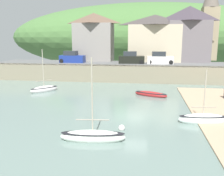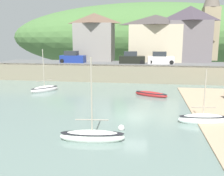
{
  "view_description": "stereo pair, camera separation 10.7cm",
  "coord_description": "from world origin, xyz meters",
  "px_view_note": "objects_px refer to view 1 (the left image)",
  "views": [
    {
      "loc": [
        1.08,
        -19.85,
        6.42
      ],
      "look_at": [
        -2.09,
        2.51,
        1.9
      ],
      "focal_mm": 40.11,
      "sensor_mm": 36.0,
      "label": 1
    },
    {
      "loc": [
        1.19,
        -19.84,
        6.42
      ],
      "look_at": [
        -2.09,
        2.51,
        1.9
      ],
      "focal_mm": 40.11,
      "sensor_mm": 36.0,
      "label": 2
    }
  ],
  "objects_px": {
    "waterfront_building_right": "(189,34)",
    "parked_car_near_slipway": "(72,58)",
    "church_with_spire": "(210,19)",
    "mooring_buoy": "(122,128)",
    "sailboat_white_hull": "(93,136)",
    "parked_car_by_wall": "(131,58)",
    "motorboat_with_cabin": "(151,94)",
    "waterfront_building_centre": "(154,38)",
    "parked_car_end_of_row": "(160,59)",
    "dinghy_open_wooden": "(203,119)",
    "waterfront_building_left": "(94,37)",
    "sailboat_nearest_shore": "(44,89)"
  },
  "relations": [
    {
      "from": "parked_car_end_of_row",
      "to": "mooring_buoy",
      "type": "bearing_deg",
      "value": -100.81
    },
    {
      "from": "waterfront_building_left",
      "to": "waterfront_building_centre",
      "type": "distance_m",
      "value": 10.79
    },
    {
      "from": "sailboat_nearest_shore",
      "to": "parked_car_by_wall",
      "type": "height_order",
      "value": "sailboat_nearest_shore"
    },
    {
      "from": "parked_car_near_slipway",
      "to": "waterfront_building_right",
      "type": "bearing_deg",
      "value": 16.03
    },
    {
      "from": "waterfront_building_right",
      "to": "parked_car_near_slipway",
      "type": "bearing_deg",
      "value": -166.89
    },
    {
      "from": "parked_car_by_wall",
      "to": "waterfront_building_centre",
      "type": "bearing_deg",
      "value": 45.85
    },
    {
      "from": "parked_car_by_wall",
      "to": "parked_car_end_of_row",
      "type": "relative_size",
      "value": 1.01
    },
    {
      "from": "sailboat_nearest_shore",
      "to": "mooring_buoy",
      "type": "xyz_separation_m",
      "value": [
        10.75,
        -11.7,
        -0.16
      ]
    },
    {
      "from": "waterfront_building_left",
      "to": "waterfront_building_centre",
      "type": "bearing_deg",
      "value": 0.0
    },
    {
      "from": "motorboat_with_cabin",
      "to": "church_with_spire",
      "type": "bearing_deg",
      "value": 87.7
    },
    {
      "from": "motorboat_with_cabin",
      "to": "dinghy_open_wooden",
      "type": "relative_size",
      "value": 0.91
    },
    {
      "from": "church_with_spire",
      "to": "motorboat_with_cabin",
      "type": "bearing_deg",
      "value": -116.51
    },
    {
      "from": "waterfront_building_centre",
      "to": "parked_car_near_slipway",
      "type": "distance_m",
      "value": 14.68
    },
    {
      "from": "church_with_spire",
      "to": "sailboat_white_hull",
      "type": "xyz_separation_m",
      "value": [
        -14.34,
        -34.37,
        -9.56
      ]
    },
    {
      "from": "church_with_spire",
      "to": "sailboat_nearest_shore",
      "type": "xyz_separation_m",
      "value": [
        -23.46,
        -20.54,
        -9.56
      ]
    },
    {
      "from": "waterfront_building_centre",
      "to": "parked_car_end_of_row",
      "type": "height_order",
      "value": "waterfront_building_centre"
    },
    {
      "from": "sailboat_nearest_shore",
      "to": "parked_car_end_of_row",
      "type": "height_order",
      "value": "sailboat_nearest_shore"
    },
    {
      "from": "parked_car_near_slipway",
      "to": "parked_car_end_of_row",
      "type": "distance_m",
      "value": 14.43
    },
    {
      "from": "waterfront_building_right",
      "to": "motorboat_with_cabin",
      "type": "bearing_deg",
      "value": -110.32
    },
    {
      "from": "church_with_spire",
      "to": "dinghy_open_wooden",
      "type": "height_order",
      "value": "church_with_spire"
    },
    {
      "from": "dinghy_open_wooden",
      "to": "parked_car_end_of_row",
      "type": "height_order",
      "value": "parked_car_end_of_row"
    },
    {
      "from": "church_with_spire",
      "to": "mooring_buoy",
      "type": "distance_m",
      "value": 35.99
    },
    {
      "from": "dinghy_open_wooden",
      "to": "sailboat_nearest_shore",
      "type": "relative_size",
      "value": 0.82
    },
    {
      "from": "motorboat_with_cabin",
      "to": "waterfront_building_right",
      "type": "bearing_deg",
      "value": 93.9
    },
    {
      "from": "church_with_spire",
      "to": "mooring_buoy",
      "type": "relative_size",
      "value": 30.58
    },
    {
      "from": "sailboat_white_hull",
      "to": "mooring_buoy",
      "type": "bearing_deg",
      "value": 47.17
    },
    {
      "from": "motorboat_with_cabin",
      "to": "mooring_buoy",
      "type": "height_order",
      "value": "motorboat_with_cabin"
    },
    {
      "from": "waterfront_building_left",
      "to": "waterfront_building_right",
      "type": "distance_m",
      "value": 16.52
    },
    {
      "from": "waterfront_building_right",
      "to": "parked_car_by_wall",
      "type": "bearing_deg",
      "value": -154.56
    },
    {
      "from": "sailboat_white_hull",
      "to": "parked_car_by_wall",
      "type": "height_order",
      "value": "sailboat_white_hull"
    },
    {
      "from": "parked_car_by_wall",
      "to": "waterfront_building_right",
      "type": "bearing_deg",
      "value": 20.94
    },
    {
      "from": "sailboat_nearest_shore",
      "to": "dinghy_open_wooden",
      "type": "bearing_deg",
      "value": -78.63
    },
    {
      "from": "parked_car_end_of_row",
      "to": "dinghy_open_wooden",
      "type": "bearing_deg",
      "value": -85.65
    },
    {
      "from": "parked_car_near_slipway",
      "to": "parked_car_by_wall",
      "type": "bearing_deg",
      "value": 2.92
    },
    {
      "from": "waterfront_building_right",
      "to": "waterfront_building_centre",
      "type": "bearing_deg",
      "value": 180.0
    },
    {
      "from": "waterfront_building_centre",
      "to": "parked_car_near_slipway",
      "type": "relative_size",
      "value": 2.19
    },
    {
      "from": "parked_car_end_of_row",
      "to": "waterfront_building_centre",
      "type": "bearing_deg",
      "value": 98.37
    },
    {
      "from": "motorboat_with_cabin",
      "to": "parked_car_end_of_row",
      "type": "relative_size",
      "value": 0.96
    },
    {
      "from": "waterfront_building_right",
      "to": "mooring_buoy",
      "type": "relative_size",
      "value": 19.72
    },
    {
      "from": "waterfront_building_centre",
      "to": "waterfront_building_right",
      "type": "relative_size",
      "value": 0.98
    },
    {
      "from": "parked_car_by_wall",
      "to": "church_with_spire",
      "type": "bearing_deg",
      "value": 27.39
    },
    {
      "from": "parked_car_end_of_row",
      "to": "church_with_spire",
      "type": "bearing_deg",
      "value": 40.91
    },
    {
      "from": "waterfront_building_right",
      "to": "parked_car_near_slipway",
      "type": "relative_size",
      "value": 2.23
    },
    {
      "from": "motorboat_with_cabin",
      "to": "parked_car_by_wall",
      "type": "xyz_separation_m",
      "value": [
        -3.12,
        12.63,
        3.0
      ]
    },
    {
      "from": "parked_car_end_of_row",
      "to": "mooring_buoy",
      "type": "height_order",
      "value": "parked_car_end_of_row"
    },
    {
      "from": "dinghy_open_wooden",
      "to": "parked_car_near_slipway",
      "type": "xyz_separation_m",
      "value": [
        -16.86,
        21.36,
        2.89
      ]
    },
    {
      "from": "waterfront_building_centre",
      "to": "motorboat_with_cabin",
      "type": "bearing_deg",
      "value": -92.05
    },
    {
      "from": "waterfront_building_left",
      "to": "waterfront_building_centre",
      "type": "xyz_separation_m",
      "value": [
        10.78,
        0.0,
        -0.22
      ]
    },
    {
      "from": "waterfront_building_left",
      "to": "parked_car_by_wall",
      "type": "xyz_separation_m",
      "value": [
        7.06,
        -4.5,
        -3.47
      ]
    },
    {
      "from": "parked_car_near_slipway",
      "to": "parked_car_by_wall",
      "type": "distance_m",
      "value": 9.86
    }
  ]
}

